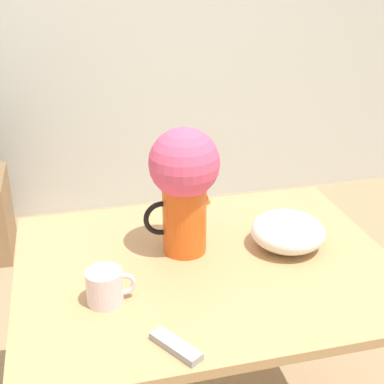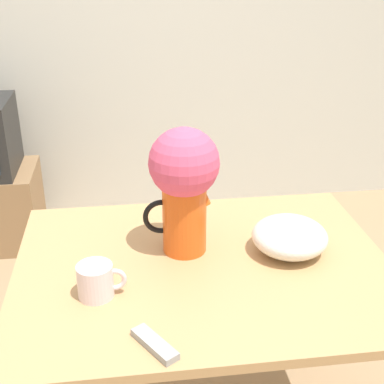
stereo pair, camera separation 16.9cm
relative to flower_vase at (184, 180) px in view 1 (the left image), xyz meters
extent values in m
cube|color=silver|center=(-0.02, 1.95, 0.28)|extent=(8.00, 0.05, 2.60)
cube|color=tan|center=(0.05, -0.09, -0.27)|extent=(1.19, 0.92, 0.03)
cylinder|color=tan|center=(-0.48, 0.30, -0.65)|extent=(0.06, 0.06, 0.73)
cylinder|color=tan|center=(0.58, 0.30, -0.65)|extent=(0.06, 0.06, 0.73)
cylinder|color=#E05619|center=(0.00, 0.00, -0.14)|extent=(0.14, 0.14, 0.23)
cone|color=#E05619|center=(0.06, 0.00, -0.06)|extent=(0.05, 0.05, 0.06)
torus|color=black|center=(-0.07, 0.00, -0.13)|extent=(0.12, 0.02, 0.12)
sphere|color=#3D7033|center=(0.00, 0.00, 0.02)|extent=(0.17, 0.17, 0.17)
sphere|color=#DB4C70|center=(0.00, 0.00, 0.06)|extent=(0.22, 0.22, 0.22)
cylinder|color=silver|center=(-0.28, -0.22, -0.20)|extent=(0.10, 0.10, 0.10)
torus|color=silver|center=(-0.23, -0.22, -0.20)|extent=(0.07, 0.01, 0.07)
ellipsoid|color=silver|center=(0.34, -0.06, -0.20)|extent=(0.25, 0.25, 0.11)
cube|color=#999999|center=(-0.13, -0.46, -0.24)|extent=(0.12, 0.15, 0.02)
camera|label=1|loc=(-0.35, -1.49, 0.67)|focal=50.00mm
camera|label=2|loc=(-0.18, -1.52, 0.67)|focal=50.00mm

